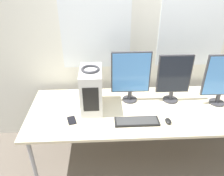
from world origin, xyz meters
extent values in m
cube|color=silver|center=(0.00, 1.02, 1.35)|extent=(8.00, 0.06, 2.70)
cube|color=white|center=(-0.55, 0.99, 1.53)|extent=(0.78, 0.01, 1.06)
cube|color=white|center=(0.55, 0.99, 1.53)|extent=(0.78, 0.01, 1.06)
cube|color=beige|center=(0.00, 0.44, 0.73)|extent=(2.54, 0.89, 0.03)
cylinder|color=#99999E|center=(-1.19, 0.08, 0.36)|extent=(0.04, 0.04, 0.72)
cylinder|color=#99999E|center=(-1.19, 0.81, 0.36)|extent=(0.04, 0.04, 0.72)
cube|color=silver|center=(-0.60, 0.50, 0.96)|extent=(0.22, 0.38, 0.44)
cube|color=black|center=(-0.60, 0.31, 0.96)|extent=(0.15, 0.00, 0.26)
torus|color=#333338|center=(-0.60, 0.50, 1.20)|extent=(0.18, 0.18, 0.02)
cylinder|color=#333338|center=(-0.19, 0.62, 0.75)|extent=(0.16, 0.16, 0.02)
cylinder|color=#333338|center=(-0.19, 0.62, 0.82)|extent=(0.04, 0.04, 0.11)
cube|color=#333338|center=(-0.19, 0.62, 1.09)|extent=(0.42, 0.03, 0.46)
cube|color=#4C8CD8|center=(-0.19, 0.60, 1.09)|extent=(0.39, 0.00, 0.44)
cylinder|color=#333338|center=(0.27, 0.59, 0.75)|extent=(0.16, 0.16, 0.02)
cylinder|color=#333338|center=(0.27, 0.59, 0.82)|extent=(0.04, 0.04, 0.11)
cube|color=#333338|center=(0.27, 0.59, 1.07)|extent=(0.36, 0.03, 0.43)
cube|color=black|center=(0.27, 0.58, 1.07)|extent=(0.34, 0.00, 0.41)
cylinder|color=#333338|center=(0.77, 0.51, 0.75)|extent=(0.16, 0.16, 0.02)
cylinder|color=#333338|center=(0.77, 0.51, 0.82)|extent=(0.04, 0.04, 0.11)
cube|color=#333338|center=(0.77, 0.51, 1.09)|extent=(0.42, 0.03, 0.46)
cube|color=black|center=(-0.17, 0.22, 0.75)|extent=(0.43, 0.14, 0.02)
cube|color=#383838|center=(-0.17, 0.22, 0.77)|extent=(0.40, 0.12, 0.00)
ellipsoid|color=black|center=(0.14, 0.20, 0.76)|extent=(0.06, 0.09, 0.03)
cube|color=black|center=(-0.80, 0.28, 0.75)|extent=(0.11, 0.14, 0.01)
camera|label=1|loc=(-0.49, -1.43, 2.10)|focal=35.00mm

